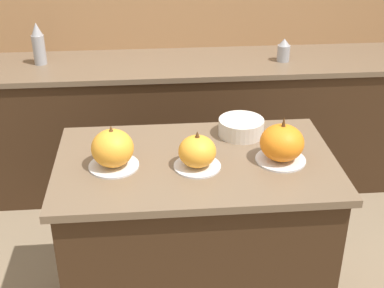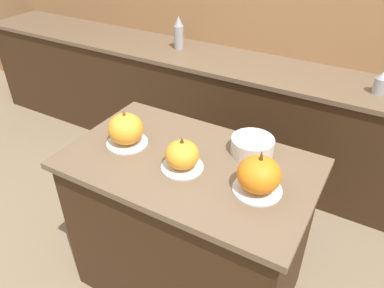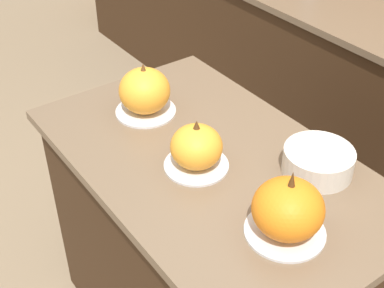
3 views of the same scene
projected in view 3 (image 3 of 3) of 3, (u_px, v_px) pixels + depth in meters
The scene contains 5 objects.
kitchen_island at pixel (209, 258), 2.00m from camera, with size 1.25×0.76×0.95m.
pumpkin_cake_left at pixel (145, 92), 1.90m from camera, with size 0.22×0.22×0.20m.
pumpkin_cake_center at pixel (196, 148), 1.65m from camera, with size 0.21×0.21×0.17m.
pumpkin_cake_right at pixel (288, 210), 1.41m from camera, with size 0.22×0.22×0.22m.
mixing_bowl at pixel (318, 161), 1.65m from camera, with size 0.22×0.22×0.08m.
Camera 3 is at (1.07, -0.84, 2.01)m, focal length 50.00 mm.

